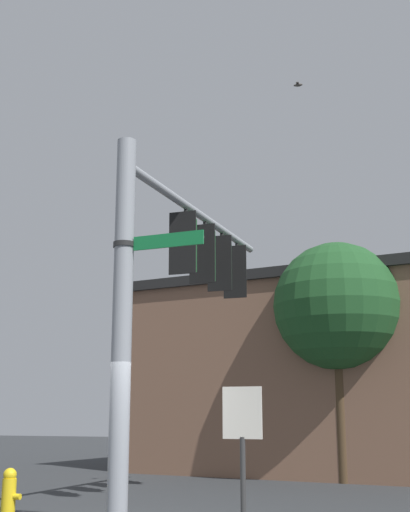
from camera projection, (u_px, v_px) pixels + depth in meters
signal_pole at (122, 326)px, 10.55m from camera, size 0.31×0.31×6.11m
mast_arm at (201, 216)px, 14.01m from camera, size 0.51×6.35×0.16m
traffic_light_nearest_pole at (186, 244)px, 13.16m from camera, size 0.54×0.49×1.31m
traffic_light_mid_inner at (205, 255)px, 14.05m from camera, size 0.54×0.49×1.31m
traffic_light_mid_outer at (222, 265)px, 14.93m from camera, size 0.54×0.49×1.31m
traffic_light_arm_end at (237, 273)px, 15.82m from camera, size 0.54×0.49×1.31m
street_name_sign at (144, 243)px, 10.71m from camera, size 1.53×0.35×0.22m
bird_flying at (298, 85)px, 15.11m from camera, size 0.21×0.27×0.08m
storefront_building at (351, 375)px, 21.10m from camera, size 13.69×9.15×5.81m
tree_by_storefront at (337, 307)px, 18.51m from camera, size 3.46×3.46×6.31m
fire_hydrant at (9, 493)px, 11.70m from camera, size 0.35×0.24×0.82m
historical_marker at (243, 437)px, 10.08m from camera, size 0.60×0.08×2.13m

